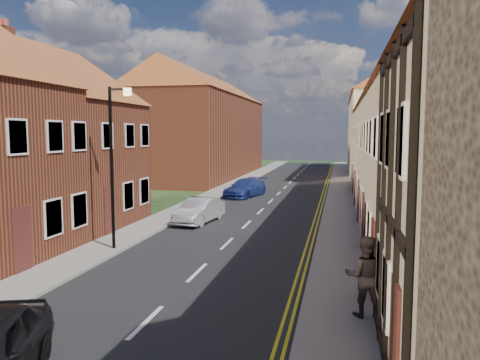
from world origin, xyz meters
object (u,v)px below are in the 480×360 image
lamppost (114,157)px  car_mid (199,211)px  car_far (245,188)px  pedestrian_right (365,276)px

lamppost → car_mid: size_ratio=1.61×
lamppost → car_mid: lamppost is taller
lamppost → car_far: size_ratio=1.40×
car_far → pedestrian_right: bearing=-56.3°
car_mid → pedestrian_right: 13.12m
car_mid → pedestrian_right: bearing=-47.9°
car_mid → car_far: car_far is taller
lamppost → car_far: (1.73, 15.86, -2.92)m
car_mid → car_far: (0.32, 9.82, 0.01)m
car_far → pedestrian_right: pedestrian_right is taller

